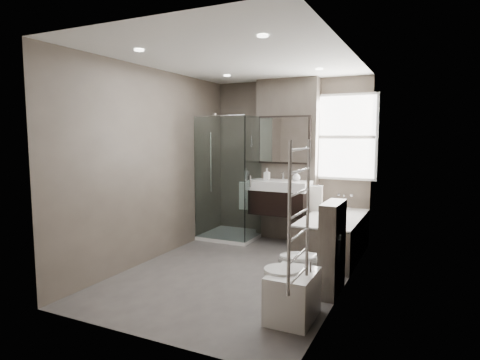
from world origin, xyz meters
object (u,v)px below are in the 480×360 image
Objects in this scene: toilet at (309,262)px; bidet at (292,294)px; bathtub at (333,234)px; vanity at (280,197)px.

bidet is (0.04, -0.70, -0.10)m from toilet.
bathtub is 1.41m from toilet.
bidet is (0.09, -2.11, -0.08)m from bathtub.
vanity is 1.07m from bathtub.
toilet reaches higher than bathtub.
vanity reaches higher than bidet.
bidet is at bearing -8.53° from toilet.
toilet is (0.97, -1.74, -0.40)m from vanity.
vanity is at bearing 160.63° from bathtub.
bathtub is at bearing -19.37° from vanity.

